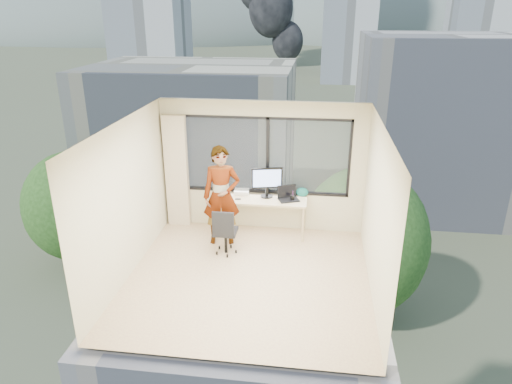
% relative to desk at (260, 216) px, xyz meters
% --- Properties ---
extents(floor, '(4.00, 4.00, 0.01)m').
position_rel_desk_xyz_m(floor, '(0.00, -1.66, -0.38)').
color(floor, '#D2BF88').
rests_on(floor, ground).
extents(ceiling, '(4.00, 4.00, 0.01)m').
position_rel_desk_xyz_m(ceiling, '(0.00, -1.66, 2.23)').
color(ceiling, white).
rests_on(ceiling, ground).
extents(wall_front, '(4.00, 0.01, 2.60)m').
position_rel_desk_xyz_m(wall_front, '(0.00, -3.66, 0.93)').
color(wall_front, beige).
rests_on(wall_front, ground).
extents(wall_left, '(0.01, 4.00, 2.60)m').
position_rel_desk_xyz_m(wall_left, '(-2.00, -1.66, 0.93)').
color(wall_left, beige).
rests_on(wall_left, ground).
extents(wall_right, '(0.01, 4.00, 2.60)m').
position_rel_desk_xyz_m(wall_right, '(2.00, -1.66, 0.93)').
color(wall_right, beige).
rests_on(wall_right, ground).
extents(window_wall, '(3.30, 0.16, 1.55)m').
position_rel_desk_xyz_m(window_wall, '(0.05, 0.34, 1.15)').
color(window_wall, black).
rests_on(window_wall, ground).
extents(curtain, '(0.45, 0.14, 2.30)m').
position_rel_desk_xyz_m(curtain, '(-1.72, 0.22, 0.77)').
color(curtain, beige).
rests_on(curtain, floor).
extents(desk, '(1.80, 0.60, 0.75)m').
position_rel_desk_xyz_m(desk, '(0.00, 0.00, 0.00)').
color(desk, tan).
rests_on(desk, floor).
extents(chair, '(0.47, 0.47, 0.91)m').
position_rel_desk_xyz_m(chair, '(-0.53, -0.86, 0.08)').
color(chair, black).
rests_on(chair, floor).
extents(person, '(0.76, 0.57, 1.90)m').
position_rel_desk_xyz_m(person, '(-0.68, -0.44, 0.57)').
color(person, '#2D2D33').
rests_on(person, floor).
extents(monitor, '(0.62, 0.26, 0.61)m').
position_rel_desk_xyz_m(monitor, '(0.11, 0.11, 0.68)').
color(monitor, black).
rests_on(monitor, desk).
extents(game_console, '(0.31, 0.26, 0.07)m').
position_rel_desk_xyz_m(game_console, '(-0.41, 0.23, 0.41)').
color(game_console, white).
rests_on(game_console, desk).
extents(laptop, '(0.50, 0.51, 0.24)m').
position_rel_desk_xyz_m(laptop, '(0.55, -0.01, 0.50)').
color(laptop, black).
rests_on(laptop, desk).
extents(cellphone, '(0.11, 0.06, 0.01)m').
position_rel_desk_xyz_m(cellphone, '(-0.43, -0.09, 0.38)').
color(cellphone, black).
rests_on(cellphone, desk).
extents(pen_cup, '(0.10, 0.10, 0.10)m').
position_rel_desk_xyz_m(pen_cup, '(0.62, -0.01, 0.43)').
color(pen_cup, black).
rests_on(pen_cup, desk).
extents(handbag, '(0.26, 0.16, 0.18)m').
position_rel_desk_xyz_m(handbag, '(0.80, 0.22, 0.47)').
color(handbag, '#0D4A4F').
rests_on(handbag, desk).
extents(exterior_ground, '(400.00, 400.00, 0.04)m').
position_rel_desk_xyz_m(exterior_ground, '(0.00, 118.34, -14.38)').
color(exterior_ground, '#515B3D').
rests_on(exterior_ground, ground).
extents(near_bldg_a, '(16.00, 12.00, 14.00)m').
position_rel_desk_xyz_m(near_bldg_a, '(-9.00, 28.34, -7.38)').
color(near_bldg_a, beige).
rests_on(near_bldg_a, exterior_ground).
extents(near_bldg_b, '(14.00, 13.00, 16.00)m').
position_rel_desk_xyz_m(near_bldg_b, '(12.00, 36.34, -6.38)').
color(near_bldg_b, beige).
rests_on(near_bldg_b, exterior_ground).
extents(far_tower_a, '(14.00, 14.00, 28.00)m').
position_rel_desk_xyz_m(far_tower_a, '(-35.00, 93.34, -0.38)').
color(far_tower_a, silver).
rests_on(far_tower_a, exterior_ground).
extents(far_tower_b, '(13.00, 13.00, 30.00)m').
position_rel_desk_xyz_m(far_tower_b, '(8.00, 118.34, 0.62)').
color(far_tower_b, silver).
rests_on(far_tower_b, exterior_ground).
extents(far_tower_c, '(15.00, 15.00, 26.00)m').
position_rel_desk_xyz_m(far_tower_c, '(45.00, 138.34, -1.38)').
color(far_tower_c, silver).
rests_on(far_tower_c, exterior_ground).
extents(far_tower_d, '(16.00, 14.00, 22.00)m').
position_rel_desk_xyz_m(far_tower_d, '(-60.00, 148.34, -3.38)').
color(far_tower_d, silver).
rests_on(far_tower_d, exterior_ground).
extents(hill_a, '(288.00, 216.00, 90.00)m').
position_rel_desk_xyz_m(hill_a, '(-120.00, 318.34, -14.38)').
color(hill_a, slate).
rests_on(hill_a, exterior_ground).
extents(hill_b, '(300.00, 220.00, 96.00)m').
position_rel_desk_xyz_m(hill_b, '(100.00, 318.34, -14.38)').
color(hill_b, slate).
rests_on(hill_b, exterior_ground).
extents(tree_a, '(7.00, 7.00, 8.00)m').
position_rel_desk_xyz_m(tree_a, '(-16.00, 20.34, -10.38)').
color(tree_a, '#234818').
rests_on(tree_a, exterior_ground).
extents(tree_b, '(7.60, 7.60, 9.00)m').
position_rel_desk_xyz_m(tree_b, '(4.00, 16.34, -9.88)').
color(tree_b, '#234818').
rests_on(tree_b, exterior_ground).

